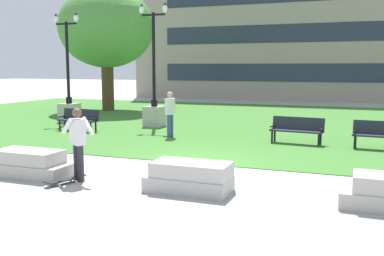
{
  "coord_description": "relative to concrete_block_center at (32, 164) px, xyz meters",
  "views": [
    {
      "loc": [
        4.14,
        -11.3,
        2.65
      ],
      "look_at": [
        0.36,
        -1.4,
        1.2
      ],
      "focal_mm": 42.0,
      "sensor_mm": 36.0,
      "label": 1
    }
  ],
  "objects": [
    {
      "name": "ground_plane",
      "position": [
        3.32,
        2.7,
        -0.31
      ],
      "size": [
        140.0,
        140.0,
        0.0
      ],
      "primitive_type": "plane",
      "color": "#A3A09B"
    },
    {
      "name": "grass_lawn",
      "position": [
        3.32,
        12.7,
        -0.3
      ],
      "size": [
        40.0,
        20.0,
        0.02
      ],
      "primitive_type": "cube",
      "color": "#3D752D",
      "rests_on": "ground"
    },
    {
      "name": "concrete_block_center",
      "position": [
        0.0,
        0.0,
        0.0
      ],
      "size": [
        1.9,
        0.9,
        0.64
      ],
      "color": "#B2ADA3",
      "rests_on": "ground"
    },
    {
      "name": "concrete_block_left",
      "position": [
        4.08,
        0.12,
        0.0
      ],
      "size": [
        1.8,
        0.9,
        0.64
      ],
      "color": "#BCB7B2",
      "rests_on": "ground"
    },
    {
      "name": "person_skateboarder",
      "position": [
        1.33,
        0.03,
        0.67
      ],
      "size": [
        0.93,
        0.52,
        1.71
      ],
      "color": "#28282D",
      "rests_on": "ground"
    },
    {
      "name": "skateboard",
      "position": [
        1.19,
        -0.31,
        -0.22
      ],
      "size": [
        0.55,
        1.02,
        0.14
      ],
      "color": "black",
      "rests_on": "ground"
    },
    {
      "name": "park_bench_near_left",
      "position": [
        8.09,
        6.82,
        0.23
      ],
      "size": [
        1.82,
        0.61,
        0.9
      ],
      "color": "#1E232D",
      "rests_on": "grass_lawn"
    },
    {
      "name": "park_bench_near_right",
      "position": [
        5.38,
        7.02,
        0.23
      ],
      "size": [
        1.85,
        0.72,
        0.9
      ],
      "color": "#1E232D",
      "rests_on": "grass_lawn"
    },
    {
      "name": "park_bench_far_left",
      "position": [
        -3.44,
        6.89,
        0.23
      ],
      "size": [
        1.84,
        0.68,
        0.9
      ],
      "color": "#1E232D",
      "rests_on": "grass_lawn"
    },
    {
      "name": "lamp_post_right",
      "position": [
        -5.6,
        9.2,
        0.75
      ],
      "size": [
        1.32,
        0.8,
        5.11
      ],
      "color": "#ADA89E",
      "rests_on": "grass_lawn"
    },
    {
      "name": "lamp_post_center",
      "position": [
        -1.13,
        9.23,
        0.79
      ],
      "size": [
        1.32,
        0.8,
        5.34
      ],
      "color": "#ADA89E",
      "rests_on": "grass_lawn"
    },
    {
      "name": "tree_far_left",
      "position": [
        -7.09,
        15.05,
        4.6
      ],
      "size": [
        5.92,
        5.64,
        7.36
      ],
      "color": "#4C3823",
      "rests_on": "grass_lawn"
    },
    {
      "name": "person_bystander_near_lawn",
      "position": [
        0.72,
        6.73,
        0.68
      ],
      "size": [
        0.26,
        0.62,
        1.71
      ],
      "color": "#384C7A",
      "rests_on": "grass_lawn"
    },
    {
      "name": "building_facade_distant",
      "position": [
        0.87,
        27.2,
        5.87
      ],
      "size": [
        24.29,
        1.03,
        12.37
      ],
      "color": "gray",
      "rests_on": "ground"
    }
  ]
}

